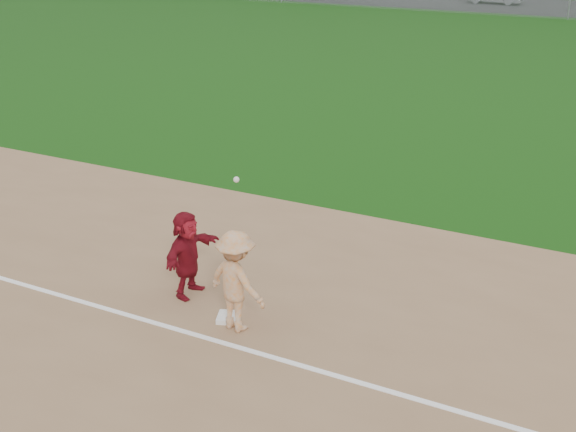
% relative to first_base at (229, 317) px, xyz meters
% --- Properties ---
extents(ground, '(160.00, 160.00, 0.00)m').
position_rel_first_base_xyz_m(ground, '(0.26, 0.16, -0.06)').
color(ground, '#123F0C').
rests_on(ground, ground).
extents(foul_line, '(60.00, 0.10, 0.01)m').
position_rel_first_base_xyz_m(foul_line, '(0.26, -0.64, -0.04)').
color(foul_line, white).
rests_on(foul_line, infield_dirt).
extents(first_base, '(0.47, 0.47, 0.08)m').
position_rel_first_base_xyz_m(first_base, '(0.00, 0.00, 0.00)').
color(first_base, white).
rests_on(first_base, infield_dirt).
extents(base_runner, '(0.48, 1.45, 1.55)m').
position_rel_first_base_xyz_m(base_runner, '(-1.07, 0.45, 0.73)').
color(base_runner, maroon).
rests_on(base_runner, infield_dirt).
extents(first_base_play, '(1.21, 0.86, 2.47)m').
position_rel_first_base_xyz_m(first_base_play, '(0.26, -0.14, 0.81)').
color(first_base_play, '#ADADAF').
rests_on(first_base_play, infield_dirt).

